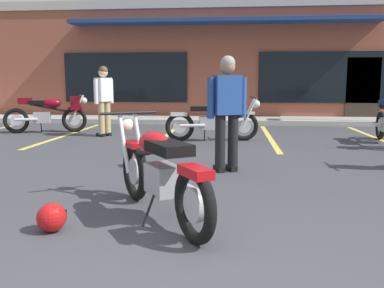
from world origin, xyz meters
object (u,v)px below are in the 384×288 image
object	(u,v)px
helmet_on_pavement	(52,217)
person_in_shorts_foreground	(104,97)
person_in_black_shirt	(227,107)
motorcycle_foreground_classic	(159,171)
motorcycle_red_sportbike	(50,112)
motorcycle_blue_standard	(213,120)

from	to	relation	value
helmet_on_pavement	person_in_shorts_foreground	bearing A→B (deg)	103.24
person_in_black_shirt	helmet_on_pavement	size ratio (longest dim) A/B	6.44
motorcycle_foreground_classic	motorcycle_red_sportbike	bearing A→B (deg)	121.69
motorcycle_blue_standard	person_in_shorts_foreground	distance (m)	2.75
person_in_black_shirt	person_in_shorts_foreground	world-z (taller)	same
motorcycle_red_sportbike	helmet_on_pavement	distance (m)	7.64
person_in_black_shirt	person_in_shorts_foreground	distance (m)	4.81
motorcycle_red_sportbike	motorcycle_blue_standard	xyz separation A→B (m)	(4.27, -1.12, -0.07)
motorcycle_red_sportbike	motorcycle_foreground_classic	bearing A→B (deg)	-58.31
person_in_shorts_foreground	motorcycle_blue_standard	bearing A→B (deg)	-11.99
helmet_on_pavement	motorcycle_foreground_classic	bearing A→B (deg)	28.96
motorcycle_foreground_classic	person_in_black_shirt	distance (m)	2.30
motorcycle_blue_standard	person_in_black_shirt	size ratio (longest dim) A/B	1.25
motorcycle_red_sportbike	motorcycle_blue_standard	distance (m)	4.41
motorcycle_red_sportbike	person_in_shorts_foreground	distance (m)	1.76
motorcycle_foreground_classic	person_in_shorts_foreground	xyz separation A→B (m)	(-2.38, 5.92, 0.49)
motorcycle_red_sportbike	person_in_black_shirt	distance (m)	6.33
person_in_shorts_foreground	helmet_on_pavement	xyz separation A→B (m)	(1.51, -6.40, -0.82)
motorcycle_blue_standard	motorcycle_red_sportbike	bearing A→B (deg)	165.26
motorcycle_blue_standard	person_in_black_shirt	world-z (taller)	person_in_black_shirt
motorcycle_blue_standard	helmet_on_pavement	distance (m)	5.96
motorcycle_foreground_classic	person_in_shorts_foreground	world-z (taller)	person_in_shorts_foreground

